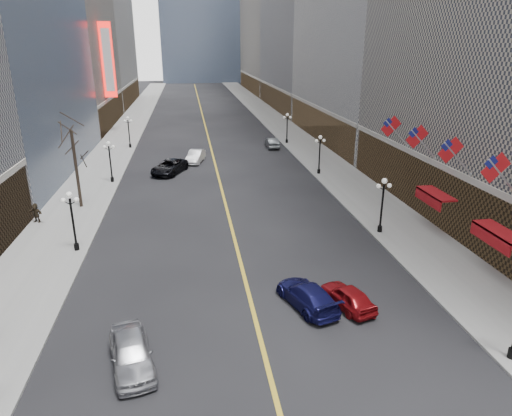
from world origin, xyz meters
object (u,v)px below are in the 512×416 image
object	(u,v)px
streetlamp_east_2	(320,150)
streetlamp_west_2	(110,157)
streetlamp_east_3	(287,125)
car_nb_mid	(196,156)
streetlamp_west_3	(129,129)
car_nb_far	(169,167)
car_sb_mid	(348,296)
streetlamp_west_1	(72,215)
streetlamp_east_1	(383,200)
car_sb_near	(307,295)
car_sb_far	(272,143)
car_nb_near	(131,353)

from	to	relation	value
streetlamp_east_2	streetlamp_west_2	bearing A→B (deg)	180.00
streetlamp_east_3	car_nb_mid	bearing A→B (deg)	-145.23
streetlamp_east_3	streetlamp_west_3	distance (m)	23.60
car_nb_far	car_sb_mid	xyz separation A→B (m)	(11.17, -31.28, -0.14)
car_nb_far	streetlamp_east_3	bearing A→B (deg)	64.02
car_sb_mid	streetlamp_west_1	bearing A→B (deg)	-48.25
streetlamp_east_1	car_sb_near	world-z (taller)	streetlamp_east_1
streetlamp_west_1	streetlamp_west_3	xyz separation A→B (m)	(0.00, 36.00, 0.00)
streetlamp_west_3	car_sb_far	xyz separation A→B (m)	(20.80, -2.62, -2.16)
streetlamp_west_2	streetlamp_west_3	size ratio (longest dim) A/B	1.00
streetlamp_east_3	car_nb_mid	size ratio (longest dim) A/B	0.94
car_sb_mid	car_sb_far	size ratio (longest dim) A/B	0.88
streetlamp_east_3	streetlamp_west_1	distance (m)	43.05
streetlamp_west_1	car_nb_mid	distance (m)	27.83
car_sb_near	streetlamp_west_2	bearing A→B (deg)	-79.07
streetlamp_east_1	streetlamp_west_3	distance (m)	43.05
streetlamp_east_1	car_nb_mid	bearing A→B (deg)	118.58
streetlamp_west_2	car_nb_mid	distance (m)	12.58
car_nb_near	car_nb_far	world-z (taller)	car_nb_far
car_nb_mid	car_sb_near	distance (m)	36.32
car_nb_mid	car_nb_near	bearing A→B (deg)	-80.78
streetlamp_west_2	car_sb_mid	xyz separation A→B (m)	(17.33, -28.19, -2.22)
streetlamp_west_3	car_nb_mid	world-z (taller)	streetlamp_west_3
streetlamp_west_1	car_nb_near	world-z (taller)	streetlamp_west_1
streetlamp_west_3	car_sb_near	bearing A→B (deg)	-71.84
car_sb_far	car_nb_mid	bearing A→B (deg)	33.16
car_nb_mid	car_sb_far	size ratio (longest dim) A/B	1.06
streetlamp_east_1	streetlamp_west_2	world-z (taller)	same
streetlamp_west_3	streetlamp_east_1	bearing A→B (deg)	-56.75
car_sb_near	car_sb_mid	distance (m)	2.36
streetlamp_east_2	streetlamp_west_3	world-z (taller)	same
streetlamp_east_2	streetlamp_west_1	size ratio (longest dim) A/B	1.00
car_nb_mid	car_sb_far	distance (m)	13.54
car_nb_mid	car_nb_far	bearing A→B (deg)	-107.66
car_sb_far	car_nb_far	bearing A→B (deg)	40.76
streetlamp_west_3	car_nb_near	distance (m)	50.12
streetlamp_east_1	streetlamp_west_2	distance (m)	29.68
car_nb_near	car_nb_mid	bearing A→B (deg)	71.60
streetlamp_east_1	car_sb_mid	world-z (taller)	streetlamp_east_1
car_nb_mid	car_sb_mid	bearing A→B (deg)	-62.77
streetlamp_west_3	car_sb_mid	distance (m)	49.38
car_sb_mid	car_sb_near	bearing A→B (deg)	-28.37
streetlamp_east_1	streetlamp_west_3	size ratio (longest dim) A/B	1.00
streetlamp_east_3	streetlamp_west_3	world-z (taller)	same
streetlamp_east_1	car_nb_near	bearing A→B (deg)	-142.83
streetlamp_west_1	car_sb_far	xyz separation A→B (m)	(20.80, 33.38, -2.16)
streetlamp_east_3	car_sb_mid	bearing A→B (deg)	-97.73
car_nb_mid	streetlamp_east_2	bearing A→B (deg)	-14.85
car_sb_mid	car_nb_mid	bearing A→B (deg)	-95.44
car_nb_near	car_nb_far	bearing A→B (deg)	76.04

